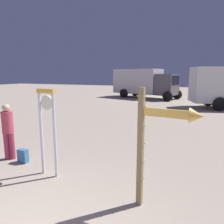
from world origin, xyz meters
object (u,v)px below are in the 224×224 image
box_truck_far (143,82)px  person_near_clock (8,129)px  arrow_sign (161,134)px  standing_clock (47,124)px  backpack (23,156)px

box_truck_far → person_near_clock: bearing=-88.8°
person_near_clock → arrow_sign: bearing=-9.5°
arrow_sign → standing_clock: bearing=172.1°
backpack → box_truck_far: size_ratio=0.05×
standing_clock → arrow_sign: (2.72, -0.38, 0.16)m
arrow_sign → person_near_clock: size_ratio=1.37×
backpack → box_truck_far: box_truck_far is taller
standing_clock → box_truck_far: bearing=96.7°
standing_clock → arrow_sign: size_ratio=0.95×
standing_clock → arrow_sign: 2.75m
arrow_sign → backpack: 4.14m
person_near_clock → backpack: person_near_clock is taller
backpack → box_truck_far: 17.37m
box_truck_far → standing_clock: bearing=-83.3°
backpack → standing_clock: bearing=-15.1°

